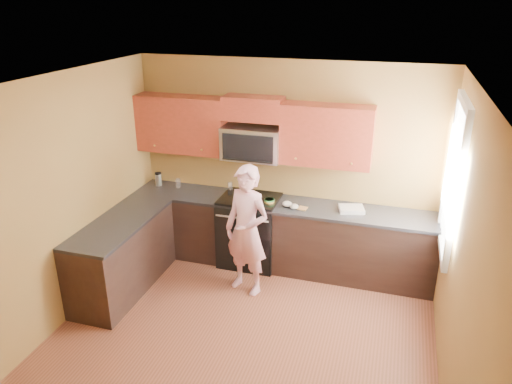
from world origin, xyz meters
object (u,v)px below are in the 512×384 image
at_px(frying_pan, 249,206).
at_px(butter_tub, 269,204).
at_px(woman, 247,231).
at_px(microwave, 252,159).
at_px(stove, 250,230).
at_px(travel_mug, 159,185).

relative_size(frying_pan, butter_tub, 3.18).
bearing_deg(butter_tub, woman, -101.05).
distance_m(microwave, woman, 1.03).
xyz_separation_m(stove, travel_mug, (-1.39, 0.12, 0.45)).
bearing_deg(butter_tub, travel_mug, 173.33).
bearing_deg(travel_mug, frying_pan, -14.43).
bearing_deg(butter_tub, stove, 165.95).
height_order(microwave, travel_mug, microwave).
height_order(butter_tub, travel_mug, travel_mug).
bearing_deg(microwave, woman, -77.59).
bearing_deg(butter_tub, microwave, 145.58).
bearing_deg(microwave, stove, -90.00).
distance_m(frying_pan, butter_tub, 0.28).
xyz_separation_m(stove, woman, (0.17, -0.66, 0.33)).
xyz_separation_m(stove, butter_tub, (0.29, -0.07, 0.45)).
height_order(stove, frying_pan, frying_pan).
relative_size(woman, travel_mug, 8.45).
relative_size(woman, frying_pan, 3.95).
bearing_deg(travel_mug, microwave, 0.04).
distance_m(frying_pan, travel_mug, 1.50).
bearing_deg(woman, butter_tub, 97.82).
bearing_deg(woman, travel_mug, 172.21).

